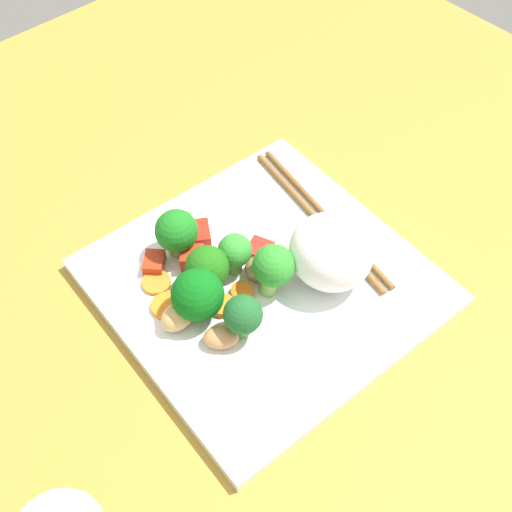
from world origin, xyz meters
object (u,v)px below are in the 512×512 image
Objects in this scene: rice_mound at (331,252)px; chopstick_pair at (321,217)px; broccoli_floret_2 at (176,231)px; square_plate at (264,283)px; carrot_slice_2 at (224,306)px.

rice_mound reaches higher than chopstick_pair.
rice_mound is 7.78cm from chopstick_pair.
chopstick_pair is (-13.77, 6.30, -2.96)cm from broccoli_floret_2.
square_plate is 1.29× the size of chopstick_pair.
square_plate is 3.50× the size of rice_mound.
rice_mound is at bearing 160.29° from carrot_slice_2.
rice_mound is at bearing 143.62° from square_plate.
rice_mound is 0.37× the size of chopstick_pair.
square_plate is at bearing -179.23° from carrot_slice_2.
square_plate is 12.27× the size of carrot_slice_2.
square_plate is 9.90cm from broccoli_floret_2.
rice_mound reaches higher than square_plate.
carrot_slice_2 is (5.15, 0.07, 1.05)cm from square_plate.
chopstick_pair is (-4.54, -5.49, -3.14)cm from rice_mound.
carrot_slice_2 is (0.98, 8.13, -2.91)cm from broccoli_floret_2.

